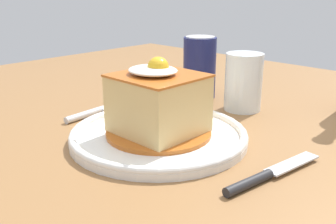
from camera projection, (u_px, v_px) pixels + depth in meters
dining_table at (209, 155)px, 0.75m from camera, size 1.39×1.01×0.72m
main_plate at (159, 135)px, 0.58m from camera, size 0.26×0.26×0.02m
sandwich_meal at (158, 104)px, 0.57m from camera, size 0.16×0.16×0.12m
fork at (93, 112)px, 0.69m from camera, size 0.03×0.14×0.01m
knife at (262, 177)px, 0.46m from camera, size 0.04×0.17×0.01m
soda_can at (199, 67)px, 0.79m from camera, size 0.07×0.07×0.12m
drinking_glass at (243, 86)px, 0.72m from camera, size 0.07×0.07×0.10m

